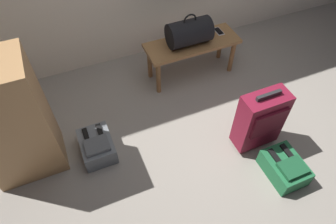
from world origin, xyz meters
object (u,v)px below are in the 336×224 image
(cell_phone, at_px, (219,31))
(side_cabinet, at_px, (10,122))
(backpack_grey, at_px, (97,146))
(bench, at_px, (192,47))
(suitcase_upright_burgundy, at_px, (260,120))
(duffel_bag_black, at_px, (189,32))
(backpack_green, at_px, (285,167))

(cell_phone, height_order, side_cabinet, side_cabinet)
(cell_phone, distance_m, backpack_grey, 1.76)
(bench, height_order, suitcase_upright_burgundy, suitcase_upright_burgundy)
(backpack_grey, bearing_deg, side_cabinet, 166.15)
(bench, xyz_separation_m, duffel_bag_black, (-0.04, 0.00, 0.20))
(cell_phone, height_order, backpack_grey, cell_phone)
(bench, distance_m, suitcase_upright_burgundy, 1.10)
(cell_phone, bearing_deg, backpack_green, -96.00)
(bench, xyz_separation_m, backpack_grey, (-1.24, -0.64, -0.27))
(bench, distance_m, cell_phone, 0.35)
(backpack_grey, bearing_deg, bench, 27.28)
(bench, bearing_deg, backpack_grey, -152.72)
(duffel_bag_black, distance_m, cell_phone, 0.41)
(bench, distance_m, backpack_grey, 1.42)
(cell_phone, bearing_deg, bench, -170.72)
(suitcase_upright_burgundy, bearing_deg, cell_phone, 79.28)
(duffel_bag_black, xyz_separation_m, side_cabinet, (-1.75, -0.50, -0.02))
(backpack_grey, height_order, side_cabinet, side_cabinet)
(duffel_bag_black, height_order, backpack_grey, duffel_bag_black)
(duffel_bag_black, relative_size, backpack_grey, 1.16)
(backpack_grey, relative_size, side_cabinet, 0.35)
(side_cabinet, bearing_deg, backpack_green, -26.21)
(bench, xyz_separation_m, side_cabinet, (-1.80, -0.50, 0.18))
(bench, height_order, backpack_green, bench)
(bench, distance_m, side_cabinet, 1.87)
(bench, bearing_deg, suitcase_upright_burgundy, -83.56)
(duffel_bag_black, bearing_deg, suitcase_upright_burgundy, -81.27)
(duffel_bag_black, bearing_deg, backpack_grey, -151.85)
(side_cabinet, bearing_deg, suitcase_upright_burgundy, -17.22)
(cell_phone, relative_size, suitcase_upright_burgundy, 0.22)
(side_cabinet, bearing_deg, cell_phone, 14.60)
(duffel_bag_black, height_order, cell_phone, duffel_bag_black)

